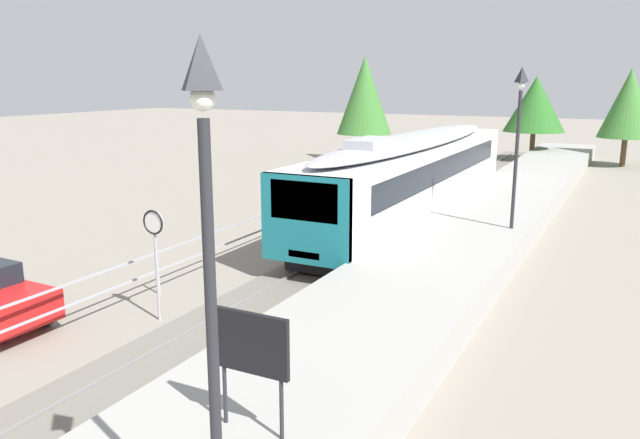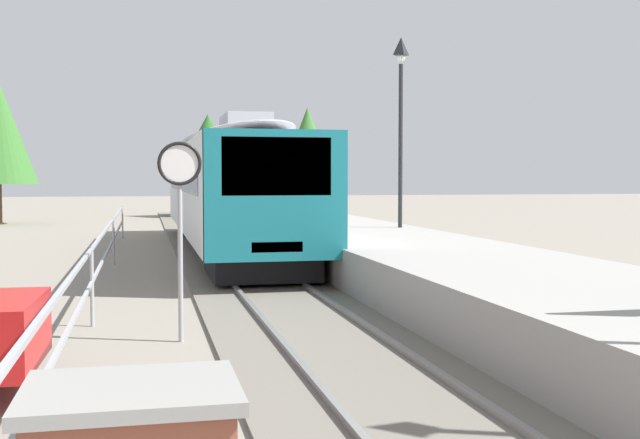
% 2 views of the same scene
% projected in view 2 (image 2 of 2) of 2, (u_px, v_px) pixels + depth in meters
% --- Properties ---
extents(ground_plane, '(160.00, 160.00, 0.00)m').
position_uv_depth(ground_plane, '(126.00, 260.00, 22.03)').
color(ground_plane, gray).
extents(track_rails, '(3.20, 60.00, 0.14)m').
position_uv_depth(track_rails, '(233.00, 257.00, 22.68)').
color(track_rails, '#6B665B').
rests_on(track_rails, ground).
extents(commuter_train, '(2.82, 19.17, 3.74)m').
position_uv_depth(commuter_train, '(227.00, 183.00, 24.36)').
color(commuter_train, silver).
rests_on(commuter_train, track_rails).
extents(station_platform, '(3.90, 60.00, 0.90)m').
position_uv_depth(station_platform, '(343.00, 240.00, 23.37)').
color(station_platform, '#999691').
rests_on(station_platform, ground).
extents(platform_lamp_mid_platform, '(0.34, 0.34, 5.35)m').
position_uv_depth(platform_lamp_mid_platform, '(401.00, 96.00, 22.17)').
color(platform_lamp_mid_platform, '#232328').
rests_on(platform_lamp_mid_platform, station_platform).
extents(speed_limit_sign, '(0.61, 0.10, 2.81)m').
position_uv_depth(speed_limit_sign, '(180.00, 191.00, 10.94)').
color(speed_limit_sign, '#9EA0A5').
rests_on(speed_limit_sign, ground).
extents(carpark_fence, '(0.06, 36.06, 1.25)m').
position_uv_depth(carpark_fence, '(92.00, 268.00, 12.17)').
color(carpark_fence, '#9EA0A5').
rests_on(carpark_fence, ground).
extents(tree_behind_station_far, '(4.30, 4.30, 6.09)m').
position_uv_depth(tree_behind_station_far, '(208.00, 148.00, 46.86)').
color(tree_behind_station_far, brown).
rests_on(tree_behind_station_far, ground).
extents(tree_distant_left, '(3.68, 3.68, 6.61)m').
position_uv_depth(tree_distant_left, '(307.00, 146.00, 48.03)').
color(tree_distant_left, brown).
rests_on(tree_distant_left, ground).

